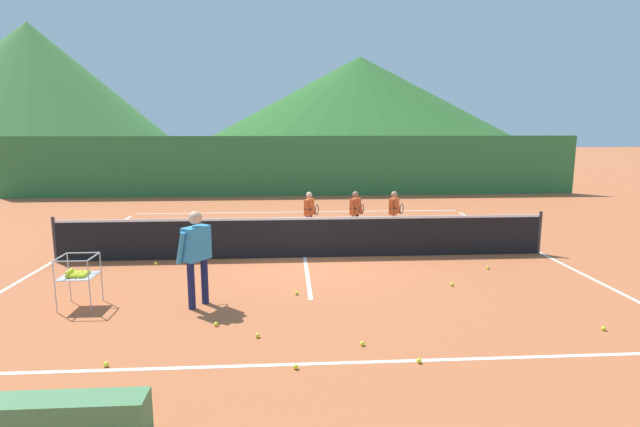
% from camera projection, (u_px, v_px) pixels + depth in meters
% --- Properties ---
extents(ground_plane, '(120.00, 120.00, 0.00)m').
position_uv_depth(ground_plane, '(305.00, 257.00, 11.94)').
color(ground_plane, '#BC6038').
extents(line_baseline_near, '(11.65, 0.08, 0.01)m').
position_uv_depth(line_baseline_near, '(320.00, 364.00, 6.61)').
color(line_baseline_near, white).
rests_on(line_baseline_near, ground).
extents(line_baseline_far, '(11.65, 0.08, 0.01)m').
position_uv_depth(line_baseline_far, '(298.00, 212.00, 18.23)').
color(line_baseline_far, white).
rests_on(line_baseline_far, ground).
extents(line_sideline_west, '(0.08, 11.83, 0.01)m').
position_uv_depth(line_sideline_west, '(53.00, 262.00, 11.56)').
color(line_sideline_west, white).
rests_on(line_sideline_west, ground).
extents(line_sideline_east, '(0.08, 11.83, 0.01)m').
position_uv_depth(line_sideline_east, '(541.00, 253.00, 12.32)').
color(line_sideline_east, white).
rests_on(line_sideline_east, ground).
extents(line_service_center, '(0.08, 5.94, 0.01)m').
position_uv_depth(line_service_center, '(305.00, 257.00, 11.94)').
color(line_service_center, white).
rests_on(line_service_center, ground).
extents(tennis_net, '(11.55, 0.08, 1.05)m').
position_uv_depth(tennis_net, '(305.00, 237.00, 11.85)').
color(tennis_net, '#333338').
rests_on(tennis_net, ground).
extents(instructor, '(0.58, 0.82, 1.67)m').
position_uv_depth(instructor, '(196.00, 250.00, 8.57)').
color(instructor, '#191E4C').
rests_on(instructor, ground).
extents(student_0, '(0.41, 0.70, 1.29)m').
position_uv_depth(student_0, '(310.00, 210.00, 13.98)').
color(student_0, navy).
rests_on(student_0, ground).
extents(student_1, '(0.44, 0.70, 1.28)m').
position_uv_depth(student_1, '(356.00, 209.00, 14.14)').
color(student_1, black).
rests_on(student_1, ground).
extents(student_2, '(0.42, 0.70, 1.28)m').
position_uv_depth(student_2, '(394.00, 209.00, 14.19)').
color(student_2, silver).
rests_on(student_2, ground).
extents(ball_cart, '(0.58, 0.58, 0.90)m').
position_uv_depth(ball_cart, '(78.00, 274.00, 8.59)').
color(ball_cart, '#B7B7BC').
rests_on(ball_cart, ground).
extents(tennis_ball_0, '(0.07, 0.07, 0.07)m').
position_uv_depth(tennis_ball_0, '(604.00, 328.00, 7.67)').
color(tennis_ball_0, yellow).
rests_on(tennis_ball_0, ground).
extents(tennis_ball_1, '(0.07, 0.07, 0.07)m').
position_uv_depth(tennis_ball_1, '(419.00, 361.00, 6.62)').
color(tennis_ball_1, yellow).
rests_on(tennis_ball_1, ground).
extents(tennis_ball_2, '(0.07, 0.07, 0.07)m').
position_uv_depth(tennis_ball_2, '(297.00, 293.00, 9.30)').
color(tennis_ball_2, yellow).
rests_on(tennis_ball_2, ground).
extents(tennis_ball_3, '(0.07, 0.07, 0.07)m').
position_uv_depth(tennis_ball_3, '(296.00, 367.00, 6.45)').
color(tennis_ball_3, yellow).
rests_on(tennis_ball_3, ground).
extents(tennis_ball_4, '(0.07, 0.07, 0.07)m').
position_uv_depth(tennis_ball_4, '(257.00, 335.00, 7.42)').
color(tennis_ball_4, yellow).
rests_on(tennis_ball_4, ground).
extents(tennis_ball_5, '(0.07, 0.07, 0.07)m').
position_uv_depth(tennis_ball_5, '(156.00, 263.00, 11.29)').
color(tennis_ball_5, yellow).
rests_on(tennis_ball_5, ground).
extents(tennis_ball_6, '(0.07, 0.07, 0.07)m').
position_uv_depth(tennis_ball_6, '(452.00, 284.00, 9.80)').
color(tennis_ball_6, yellow).
rests_on(tennis_ball_6, ground).
extents(tennis_ball_7, '(0.07, 0.07, 0.07)m').
position_uv_depth(tennis_ball_7, '(363.00, 343.00, 7.14)').
color(tennis_ball_7, yellow).
rests_on(tennis_ball_7, ground).
extents(tennis_ball_8, '(0.07, 0.07, 0.07)m').
position_uv_depth(tennis_ball_8, '(216.00, 324.00, 7.84)').
color(tennis_ball_8, yellow).
rests_on(tennis_ball_8, ground).
extents(tennis_ball_9, '(0.07, 0.07, 0.07)m').
position_uv_depth(tennis_ball_9, '(488.00, 268.00, 10.97)').
color(tennis_ball_9, yellow).
rests_on(tennis_ball_9, ground).
extents(tennis_ball_10, '(0.07, 0.07, 0.07)m').
position_uv_depth(tennis_ball_10, '(106.00, 364.00, 6.52)').
color(tennis_ball_10, yellow).
rests_on(tennis_ball_10, ground).
extents(windscreen_fence, '(25.63, 0.08, 2.66)m').
position_uv_depth(windscreen_fence, '(296.00, 166.00, 22.23)').
color(windscreen_fence, '#33753D').
rests_on(windscreen_fence, ground).
extents(courtside_bench, '(1.50, 0.36, 0.46)m').
position_uv_depth(courtside_bench, '(71.00, 419.00, 4.96)').
color(courtside_bench, '#4C7F4C').
rests_on(courtside_bench, ground).
extents(hill_0, '(45.11, 45.11, 11.90)m').
position_uv_depth(hill_0, '(359.00, 104.00, 65.45)').
color(hill_0, '#2D6628').
rests_on(hill_0, ground).
extents(hill_1, '(37.03, 37.03, 16.13)m').
position_uv_depth(hill_1, '(33.00, 87.00, 64.69)').
color(hill_1, '#427A38').
rests_on(hill_1, ground).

